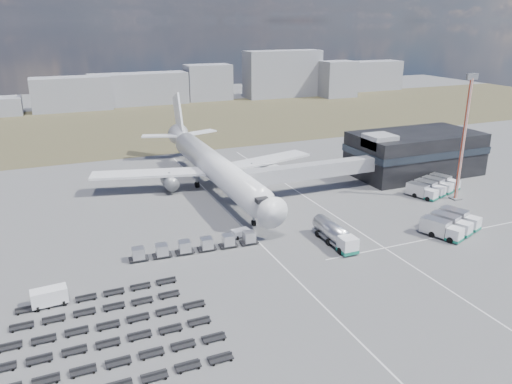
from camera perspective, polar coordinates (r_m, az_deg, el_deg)
name	(u,v)px	position (r m, az deg, el deg)	size (l,w,h in m)	color
ground	(275,245)	(82.67, 2.15, -6.07)	(420.00, 420.00, 0.00)	#565659
grass_strip	(145,124)	(183.97, -12.54, 7.57)	(420.00, 90.00, 0.01)	#47452B
lane_markings	(318,229)	(89.26, 7.04, -4.24)	(47.12, 110.00, 0.01)	silver
terminal	(414,152)	(125.08, 17.65, 4.33)	(30.40, 16.40, 11.00)	black
jet_bridge	(303,172)	(104.68, 5.38, 2.28)	(30.30, 3.80, 7.05)	#939399
airliner	(213,165)	(109.22, -4.99, 3.13)	(51.59, 64.53, 17.62)	white
skyline	(134,87)	(224.71, -13.82, 11.61)	(293.30, 27.43, 21.70)	gray
fuel_tanker	(335,234)	(83.35, 8.99, -4.78)	(2.85, 10.74, 3.46)	white
pushback_tug	(241,233)	(85.33, -1.77, -4.73)	(2.97, 1.67, 1.37)	white
utility_van	(49,297)	(71.02, -22.54, -11.05)	(4.45, 2.01, 2.36)	white
catering_truck	(269,172)	(116.30, 1.47, 2.32)	(4.66, 7.52, 3.21)	white
service_trucks_near	(451,224)	(93.38, 21.38, -3.39)	(11.17, 9.86, 2.82)	white
service_trucks_far	(433,186)	(113.28, 19.62, 0.60)	(13.13, 9.94, 2.59)	white
uld_row	(196,245)	(80.35, -6.90, -6.08)	(21.00, 2.85, 1.90)	black
baggage_dollies	(106,335)	(62.89, -16.76, -15.39)	(25.46, 20.63, 0.65)	black
floodlight_mast	(464,139)	(107.99, 22.64, 5.65)	(2.41, 1.97, 25.51)	#B4381C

